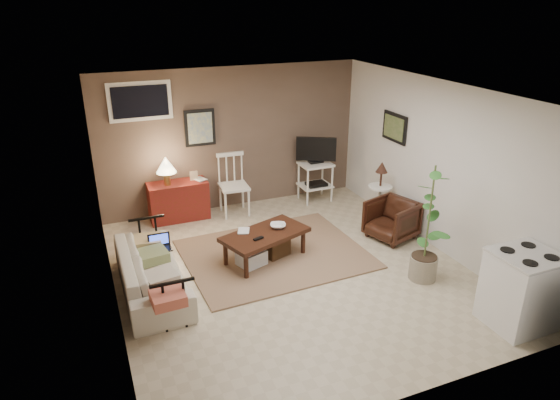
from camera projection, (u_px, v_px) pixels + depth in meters
name	position (u px, v px, depth m)	size (l,w,h in m)	color
floor	(291.00, 271.00, 6.74)	(5.00, 5.00, 0.00)	#C1B293
art_back	(200.00, 128.00, 8.10)	(0.50, 0.03, 0.60)	black
art_right	(395.00, 127.00, 7.84)	(0.03, 0.60, 0.45)	black
window	(140.00, 101.00, 7.59)	(0.96, 0.03, 0.60)	white
rug	(275.00, 254.00, 7.15)	(2.49, 1.99, 0.02)	#8F6D53
coffee_table	(265.00, 244.00, 6.92)	(1.32, 0.97, 0.45)	#37190F
sofa	(151.00, 265.00, 6.16)	(1.84, 0.54, 0.72)	beige
sofa_pillows	(157.00, 267.00, 5.97)	(0.35, 1.75, 0.12)	beige
sofa_end_rails	(160.00, 267.00, 6.22)	(0.50, 1.84, 0.62)	black
laptop	(160.00, 244.00, 6.45)	(0.28, 0.21, 0.19)	black
red_console	(177.00, 197.00, 8.16)	(0.95, 0.42, 1.10)	maroon
spindle_chair	(234.00, 186.00, 8.35)	(0.49, 0.49, 1.02)	white
tv_stand	(316.00, 168.00, 8.82)	(0.64, 0.45, 1.17)	white
side_table	(380.00, 185.00, 7.98)	(0.38, 0.38, 1.02)	white
armchair	(392.00, 218.00, 7.53)	(0.64, 0.60, 0.66)	#33160E
potted_plant	(429.00, 220.00, 6.25)	(0.40, 0.40, 1.59)	tan
stove	(522.00, 289.00, 5.50)	(0.69, 0.64, 0.90)	white
bowl	(278.00, 220.00, 6.97)	(0.22, 0.05, 0.22)	#37190F
book_table	(238.00, 224.00, 6.85)	(0.16, 0.02, 0.21)	#37190F
book_console	(195.00, 175.00, 8.10)	(0.16, 0.02, 0.22)	#37190F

